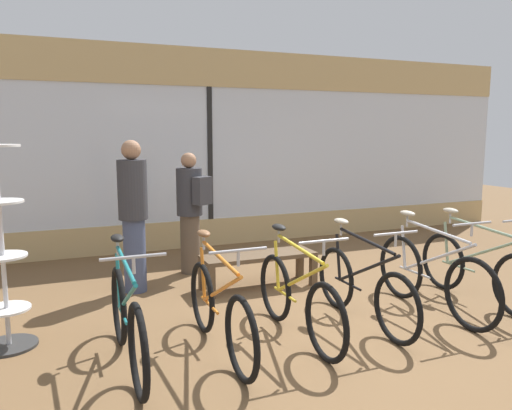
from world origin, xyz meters
The scene contains 12 objects.
ground_plane centered at (0.00, 0.00, 0.00)m, with size 24.00×24.00×0.00m, color brown.
shop_back_wall centered at (0.00, 3.79, 1.64)m, with size 12.00×0.08×3.20m.
bicycle_far_left centered at (-1.93, -0.14, 0.39)m, with size 0.46×1.72×1.03m.
bicycle_left centered at (-1.16, -0.17, 0.38)m, with size 0.46×1.71×1.02m.
bicycle_center_left centered at (-0.41, -0.15, 0.37)m, with size 0.46×1.67×1.02m.
bicycle_center_right centered at (0.35, -0.08, 0.37)m, with size 0.46×1.69×1.01m.
bicycle_right centered at (1.20, -0.10, 0.39)m, with size 0.46×1.77×1.04m.
bicycle_far_right centered at (1.88, -0.05, 0.38)m, with size 0.46×1.75×1.02m.
accessory_rack centered at (-2.85, 0.65, 0.76)m, with size 0.48×0.48×1.87m.
display_bench centered at (-0.15, 1.38, 0.34)m, with size 1.40×0.44×0.42m.
customer_near_rack centered at (-1.56, 1.80, 0.95)m, with size 0.48×0.48×1.79m.
customer_by_window centered at (-0.73, 2.31, 0.87)m, with size 0.49×0.56×1.61m.
Camera 1 is at (-2.44, -4.05, 1.88)m, focal length 35.00 mm.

